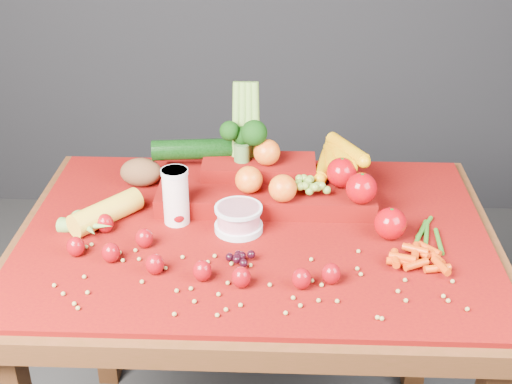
{
  "coord_description": "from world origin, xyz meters",
  "views": [
    {
      "loc": [
        0.06,
        -1.39,
        1.6
      ],
      "look_at": [
        0.0,
        0.02,
        0.85
      ],
      "focal_mm": 50.0,
      "sensor_mm": 36.0,
      "label": 1
    }
  ],
  "objects_px": {
    "table": "(256,269)",
    "yogurt_bowl": "(239,218)",
    "milk_glass": "(176,194)",
    "produce_mound": "(275,177)"
  },
  "relations": [
    {
      "from": "table",
      "to": "milk_glass",
      "type": "xyz_separation_m",
      "value": [
        -0.18,
        0.03,
        0.18
      ]
    },
    {
      "from": "yogurt_bowl",
      "to": "milk_glass",
      "type": "bearing_deg",
      "value": 167.5
    },
    {
      "from": "milk_glass",
      "to": "yogurt_bowl",
      "type": "bearing_deg",
      "value": -12.5
    },
    {
      "from": "table",
      "to": "produce_mound",
      "type": "bearing_deg",
      "value": 75.83
    },
    {
      "from": "table",
      "to": "yogurt_bowl",
      "type": "height_order",
      "value": "yogurt_bowl"
    },
    {
      "from": "table",
      "to": "yogurt_bowl",
      "type": "distance_m",
      "value": 0.14
    },
    {
      "from": "table",
      "to": "yogurt_bowl",
      "type": "relative_size",
      "value": 9.98
    },
    {
      "from": "yogurt_bowl",
      "to": "produce_mound",
      "type": "relative_size",
      "value": 0.18
    },
    {
      "from": "table",
      "to": "milk_glass",
      "type": "distance_m",
      "value": 0.26
    },
    {
      "from": "milk_glass",
      "to": "yogurt_bowl",
      "type": "distance_m",
      "value": 0.15
    }
  ]
}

